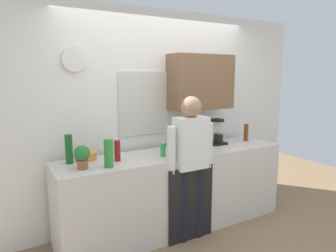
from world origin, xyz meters
The scene contains 16 objects.
ground_plane centered at (0.00, 0.00, 0.00)m, with size 8.00×8.00×0.00m, color #8C6D4C.
kitchen_counter centered at (0.00, 0.30, 0.47)m, with size 2.77×0.64×0.93m, color beige.
dishwasher_panel centered at (-0.01, -0.03, 0.42)m, with size 0.56×0.02×0.84m, color black.
back_wall_assembly centered at (0.06, 0.70, 1.36)m, with size 4.37×0.42×2.60m.
coffee_maker centered at (0.68, 0.42, 1.08)m, with size 0.20×0.20×0.33m.
bottle_olive_oil centered at (-0.10, 0.16, 1.06)m, with size 0.06×0.06×0.25m, color olive.
bottle_dark_sauce centered at (0.02, 0.44, 1.02)m, with size 0.06×0.06×0.18m, color black.
bottle_amber_beer centered at (1.16, 0.36, 1.05)m, with size 0.06×0.06×0.23m, color brown.
bottle_red_vinegar centered at (-0.72, 0.30, 1.04)m, with size 0.06×0.06×0.22m, color maroon.
bottle_green_wine centered at (-1.18, 0.46, 1.08)m, with size 0.07×0.07×0.30m, color #195923.
bottle_clear_soda centered at (-0.87, 0.13, 1.07)m, with size 0.09×0.09×0.28m, color #2D8C33.
cup_terracotta_mug centered at (0.30, 0.10, 0.98)m, with size 0.08×0.08×0.09m, color #B26647.
mixing_bowl centered at (-0.99, 0.51, 0.97)m, with size 0.22×0.22×0.08m, color orange.
potted_plant centered at (-1.11, 0.21, 1.06)m, with size 0.15×0.15×0.23m.
dish_soap centered at (-0.22, 0.22, 1.01)m, with size 0.06×0.06×0.18m.
person_at_sink centered at (0.00, 0.00, 0.95)m, with size 0.57×0.22×1.60m.
Camera 1 is at (-1.82, -2.64, 1.82)m, focal length 32.66 mm.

